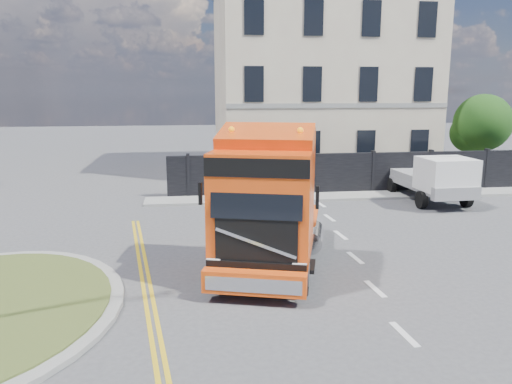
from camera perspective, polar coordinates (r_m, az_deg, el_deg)
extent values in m
plane|color=#424244|center=(15.23, 0.10, -7.54)|extent=(120.00, 120.00, 0.00)
cube|color=black|center=(24.90, 11.01, 2.12)|extent=(18.00, 0.25, 2.00)
cube|color=beige|center=(31.78, 6.92, 12.38)|extent=(12.00, 10.00, 11.00)
cylinder|color=#382619|center=(31.23, 24.19, 3.56)|extent=(0.24, 0.24, 2.40)
sphere|color=#0F3510|center=(31.05, 24.49, 7.21)|extent=(3.20, 3.20, 3.20)
sphere|color=#0F3510|center=(31.17, 23.23, 6.22)|extent=(2.20, 2.20, 2.20)
cube|color=gray|center=(24.24, 11.60, -0.42)|extent=(20.00, 1.60, 0.12)
cube|color=black|center=(14.94, 1.83, -4.93)|extent=(4.13, 6.68, 0.45)
cube|color=#E74A10|center=(12.92, 0.91, -1.18)|extent=(3.12, 3.18, 2.78)
cube|color=#E74A10|center=(13.74, 1.54, 4.41)|extent=(2.63, 1.57, 1.39)
cube|color=black|center=(11.61, 0.03, -0.63)|extent=(2.10, 0.69, 1.04)
cube|color=#E74A10|center=(11.89, -0.21, -10.33)|extent=(2.47, 1.05, 0.55)
cylinder|color=black|center=(12.83, -4.42, -8.84)|extent=(0.60, 1.08, 1.03)
cylinder|color=gray|center=(12.83, -4.42, -8.84)|extent=(0.51, 0.65, 0.57)
cylinder|color=black|center=(12.53, 5.29, -9.37)|extent=(0.60, 1.08, 1.03)
cylinder|color=gray|center=(12.53, 5.29, -9.37)|extent=(0.51, 0.65, 0.57)
cylinder|color=black|center=(16.10, -1.52, -4.56)|extent=(0.60, 1.08, 1.03)
cylinder|color=gray|center=(16.10, -1.52, -4.56)|extent=(0.51, 0.65, 0.57)
cylinder|color=black|center=(15.86, 6.13, -4.87)|extent=(0.60, 1.08, 1.03)
cylinder|color=gray|center=(15.86, 6.13, -4.87)|extent=(0.51, 0.65, 0.57)
cylinder|color=black|center=(17.23, -0.80, -3.48)|extent=(0.60, 1.08, 1.03)
cylinder|color=gray|center=(17.23, -0.80, -3.48)|extent=(0.51, 0.65, 0.57)
cylinder|color=black|center=(17.00, 6.34, -3.75)|extent=(0.60, 1.08, 1.03)
cylinder|color=gray|center=(17.00, 6.34, -3.75)|extent=(0.51, 0.65, 0.57)
cube|color=gray|center=(24.32, 18.97, 0.90)|extent=(2.20, 5.25, 0.27)
cube|color=silver|center=(22.79, 20.89, 1.89)|extent=(2.11, 2.00, 1.41)
cylinder|color=black|center=(22.52, 18.40, -0.86)|extent=(0.27, 0.76, 0.76)
cylinder|color=black|center=(23.49, 22.91, -0.69)|extent=(0.27, 0.76, 0.76)
cylinder|color=black|center=(25.41, 15.21, 0.69)|extent=(0.27, 0.76, 0.76)
cylinder|color=black|center=(26.28, 19.35, 0.79)|extent=(0.27, 0.76, 0.76)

